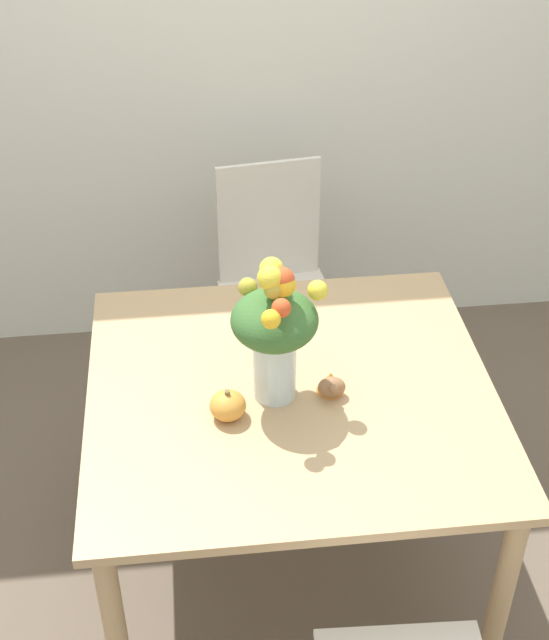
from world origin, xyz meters
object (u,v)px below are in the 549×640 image
at_px(flower_vase, 275,329).
at_px(pumpkin, 228,405).
at_px(turkey_figurine, 331,384).
at_px(dining_chair_near_window, 276,286).

bearing_deg(flower_vase, pumpkin, -149.12).
xyz_separation_m(flower_vase, pumpkin, (-0.14, -0.08, -0.19)).
bearing_deg(turkey_figurine, pumpkin, -167.46).
bearing_deg(flower_vase, dining_chair_near_window, 83.21).
bearing_deg(pumpkin, flower_vase, 30.88).
bearing_deg(dining_chair_near_window, flower_vase, -103.83).
relative_size(pumpkin, dining_chair_near_window, 0.10).
relative_size(flower_vase, dining_chair_near_window, 0.45).
relative_size(turkey_figurine, dining_chair_near_window, 0.11).
height_order(pumpkin, turkey_figurine, pumpkin).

